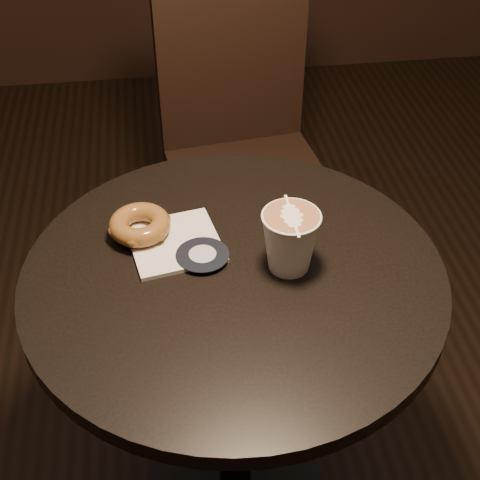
# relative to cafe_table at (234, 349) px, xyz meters

# --- Properties ---
(cafe_table) EXTENTS (0.70, 0.70, 0.75)m
(cafe_table) POSITION_rel_cafe_table_xyz_m (0.00, 0.00, 0.00)
(cafe_table) COLOR black
(cafe_table) RESTS_ON ground
(chair) EXTENTS (0.45, 0.45, 1.02)m
(chair) POSITION_rel_cafe_table_xyz_m (0.12, 0.76, 0.02)
(chair) COLOR black
(chair) RESTS_ON ground
(pastry_bag) EXTENTS (0.17, 0.17, 0.01)m
(pastry_bag) POSITION_rel_cafe_table_xyz_m (-0.09, 0.08, 0.20)
(pastry_bag) COLOR white
(pastry_bag) RESTS_ON cafe_table
(doughnut) EXTENTS (0.11, 0.11, 0.03)m
(doughnut) POSITION_rel_cafe_table_xyz_m (-0.15, 0.11, 0.22)
(doughnut) COLOR brown
(doughnut) RESTS_ON pastry_bag
(latte_cup) EXTENTS (0.10, 0.10, 0.11)m
(latte_cup) POSITION_rel_cafe_table_xyz_m (0.09, -0.01, 0.25)
(latte_cup) COLOR white
(latte_cup) RESTS_ON cafe_table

